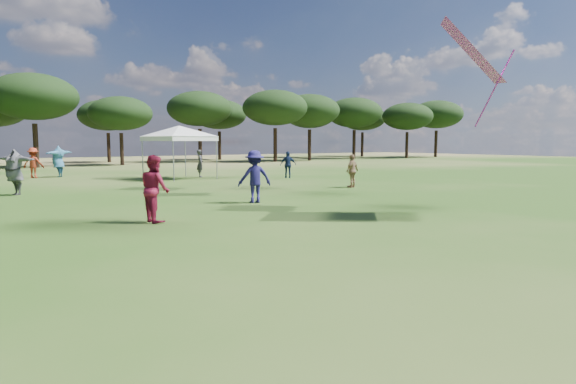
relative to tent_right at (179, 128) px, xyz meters
name	(u,v)px	position (x,y,z in m)	size (l,w,h in m)	color
tree_line	(17,102)	(-5.75, 21.41, 2.56)	(108.78, 17.63, 7.77)	black
tent_right	(179,128)	(0.00, 0.00, 0.00)	(6.07, 6.07, 3.29)	gray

